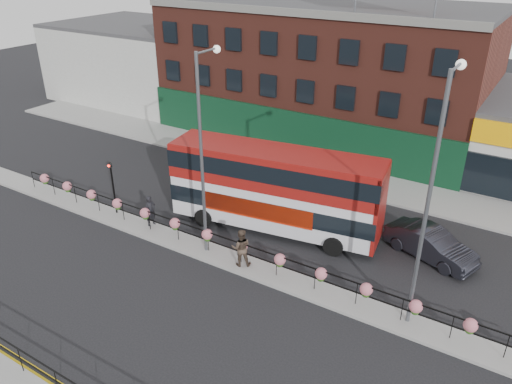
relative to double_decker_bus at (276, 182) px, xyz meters
The scene contains 14 objects.
ground 4.90m from the double_decker_bus, 99.64° to the right, with size 120.00×120.00×0.00m, color black.
north_pavement 8.57m from the double_decker_bus, 94.71° to the left, with size 60.00×4.00×0.15m, color gray.
median 4.86m from the double_decker_bus, 99.64° to the right, with size 60.00×1.60×0.15m, color gray.
brick_building 16.86m from the double_decker_bus, 106.22° to the left, with size 25.00×12.21×10.30m.
warehouse_west 29.66m from the double_decker_bus, 147.16° to the left, with size 15.50×12.00×7.30m.
median_railing 4.37m from the double_decker_bus, 99.64° to the right, with size 30.04×0.56×1.23m.
south_railing 14.40m from the double_decker_bus, 100.77° to the right, with size 20.04×0.05×1.12m.
double_decker_bus is the anchor object (origin of this frame).
car 8.48m from the double_decker_bus, 11.73° to the left, with size 4.99×3.11×1.55m, color black.
pedestrian_a 7.13m from the double_decker_bus, 149.56° to the right, with size 0.52×0.71×1.78m, color black.
pedestrian_b 4.45m from the double_decker_bus, 83.83° to the right, with size 1.20×1.14×1.96m, color #46372C.
lamp_column_west 5.22m from the double_decker_bus, 116.42° to the right, with size 0.36×1.77×10.06m.
lamp_column_east 9.93m from the double_decker_bus, 22.27° to the right, with size 0.38×1.85×10.55m.
traffic_light_median 9.36m from the double_decker_bus, 157.86° to the right, with size 0.15×0.28×3.65m.
Camera 1 is at (12.43, -17.03, 14.36)m, focal length 35.00 mm.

